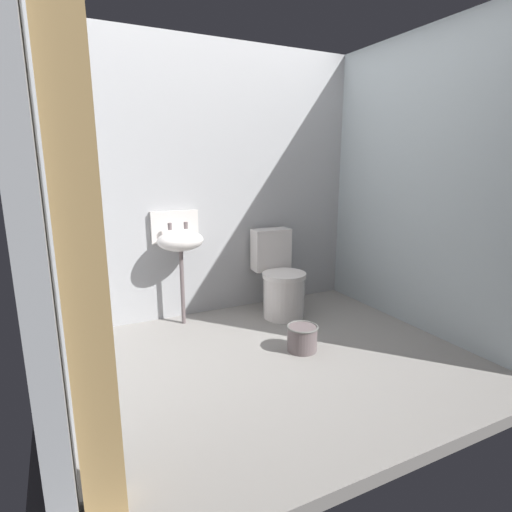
{
  "coord_description": "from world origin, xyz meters",
  "views": [
    {
      "loc": [
        -1.32,
        -2.44,
        1.4
      ],
      "look_at": [
        0.0,
        0.27,
        0.7
      ],
      "focal_mm": 28.25,
      "sensor_mm": 36.0,
      "label": 1
    }
  ],
  "objects": [
    {
      "name": "wall_left",
      "position": [
        -1.42,
        0.1,
        1.22
      ],
      "size": [
        0.1,
        2.32,
        2.44
      ],
      "primitive_type": "cube",
      "color": "#9FA3A9",
      "rests_on": "ground"
    },
    {
      "name": "ground_plane",
      "position": [
        0.0,
        0.0,
        -0.04
      ],
      "size": [
        3.14,
        2.52,
        0.08
      ],
      "primitive_type": "cube",
      "color": "gray"
    },
    {
      "name": "wooden_door_post",
      "position": [
        -1.27,
        -0.91,
        1.22
      ],
      "size": [
        0.16,
        0.16,
        2.44
      ],
      "primitive_type": "cube",
      "color": "#A3814F",
      "rests_on": "ground"
    },
    {
      "name": "wall_back",
      "position": [
        0.0,
        1.11,
        1.22
      ],
      "size": [
        3.14,
        0.1,
        2.44
      ],
      "primitive_type": "cube",
      "color": "#A5A6A8",
      "rests_on": "ground"
    },
    {
      "name": "sink",
      "position": [
        -0.42,
        0.9,
        0.75
      ],
      "size": [
        0.42,
        0.35,
        0.99
      ],
      "color": "#66595A",
      "rests_on": "ground"
    },
    {
      "name": "bucket",
      "position": [
        0.24,
        -0.04,
        0.1
      ],
      "size": [
        0.24,
        0.24,
        0.2
      ],
      "color": "#66595A",
      "rests_on": "ground"
    },
    {
      "name": "toilet_near_wall",
      "position": [
        0.47,
        0.71,
        0.32
      ],
      "size": [
        0.43,
        0.61,
        0.78
      ],
      "rotation": [
        0.0,
        0.0,
        3.07
      ],
      "color": "silver",
      "rests_on": "ground"
    },
    {
      "name": "wall_right",
      "position": [
        1.42,
        0.1,
        1.22
      ],
      "size": [
        0.1,
        2.32,
        2.44
      ],
      "primitive_type": "cube",
      "color": "#9FAAAF",
      "rests_on": "ground"
    }
  ]
}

